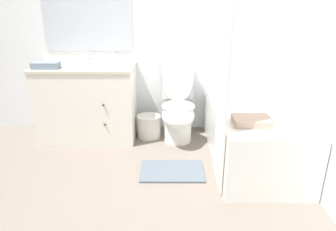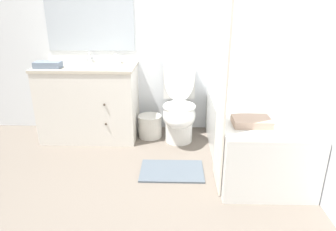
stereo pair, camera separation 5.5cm
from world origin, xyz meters
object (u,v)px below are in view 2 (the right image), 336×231
at_px(vanity_cabinet, 90,101).
at_px(sink_faucet, 91,59).
at_px(wastebasket, 150,126).
at_px(bathtub, 251,133).
at_px(hand_towel_folded, 48,65).
at_px(bath_towel_folded, 252,122).
at_px(tissue_box, 116,60).
at_px(bath_mat, 172,171).
at_px(toilet, 179,108).

xyz_separation_m(vanity_cabinet, sink_faucet, (-0.00, 0.21, 0.44)).
bearing_deg(wastebasket, bathtub, -24.87).
bearing_deg(sink_faucet, hand_towel_folded, -134.99).
relative_size(vanity_cabinet, hand_towel_folded, 3.97).
bearing_deg(sink_faucet, bath_towel_folded, -35.82).
bearing_deg(wastebasket, tissue_box, 157.91).
distance_m(vanity_cabinet, bathtub, 1.80).
relative_size(vanity_cabinet, wastebasket, 3.95).
height_order(sink_faucet, bathtub, sink_faucet).
distance_m(bathtub, wastebasket, 1.16).
bearing_deg(hand_towel_folded, bath_mat, -26.17).
relative_size(bathtub, hand_towel_folded, 5.74).
distance_m(sink_faucet, tissue_box, 0.31).
bearing_deg(bath_towel_folded, tissue_box, 139.91).
xyz_separation_m(vanity_cabinet, bath_mat, (0.95, -0.79, -0.42)).
bearing_deg(bath_mat, toilet, 84.70).
bearing_deg(wastebasket, bath_towel_folded, -45.64).
relative_size(wastebasket, bath_mat, 0.46).
distance_m(toilet, bath_towel_folded, 1.06).
relative_size(wastebasket, hand_towel_folded, 1.00).
relative_size(wastebasket, bath_towel_folded, 0.89).
xyz_separation_m(sink_faucet, bath_mat, (0.95, -1.00, -0.86)).
relative_size(vanity_cabinet, tissue_box, 8.52).
bearing_deg(tissue_box, hand_towel_folded, -155.63).
height_order(wastebasket, tissue_box, tissue_box).
distance_m(vanity_cabinet, bath_mat, 1.30).
bearing_deg(vanity_cabinet, wastebasket, -0.43).
height_order(sink_faucet, toilet, sink_faucet).
relative_size(toilet, hand_towel_folded, 3.40).
bearing_deg(hand_towel_folded, bath_towel_folded, -22.05).
distance_m(toilet, wastebasket, 0.42).
xyz_separation_m(toilet, bath_towel_folded, (0.58, -0.87, 0.19)).
bearing_deg(hand_towel_folded, tissue_box, 24.37).
height_order(vanity_cabinet, hand_towel_folded, hand_towel_folded).
distance_m(wastebasket, tissue_box, 0.85).
relative_size(bath_towel_folded, bath_mat, 0.52).
relative_size(vanity_cabinet, bath_mat, 1.83).
bearing_deg(hand_towel_folded, sink_faucet, 45.01).
distance_m(sink_faucet, bath_mat, 1.63).
bearing_deg(bath_mat, vanity_cabinet, 140.11).
distance_m(vanity_cabinet, wastebasket, 0.74).
bearing_deg(toilet, sink_faucet, 164.66).
height_order(toilet, bath_mat, toilet).
relative_size(vanity_cabinet, sink_faucet, 7.52).
height_order(bath_towel_folded, bath_mat, bath_towel_folded).
distance_m(wastebasket, hand_towel_folded, 1.28).
height_order(toilet, tissue_box, tissue_box).
bearing_deg(sink_faucet, tissue_box, -11.47).
bearing_deg(tissue_box, vanity_cabinet, -153.61).
bearing_deg(toilet, bathtub, -30.69).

